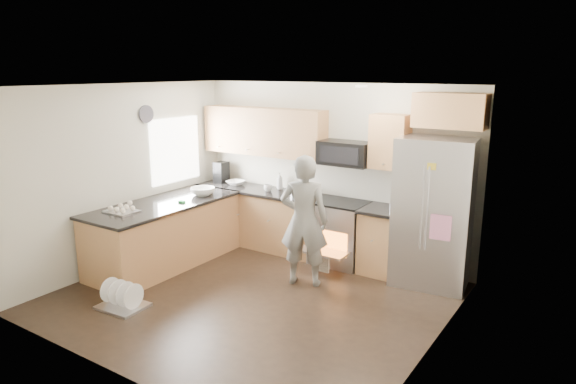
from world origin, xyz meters
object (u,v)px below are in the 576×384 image
Objects in this scene: stove_range at (340,218)px; refrigerator at (434,212)px; dish_rack at (122,300)px; person at (304,221)px.

refrigerator reaches higher than stove_range.
refrigerator reaches higher than dish_rack.
refrigerator is 3.43× the size of dish_rack.
stove_range is 1.38m from refrigerator.
stove_range is at bearing -113.82° from person.
dish_rack is at bearing -142.83° from refrigerator.
person is 2.44m from dish_rack.
stove_range reaches higher than dish_rack.
stove_range is at bearing 173.26° from refrigerator.
stove_range reaches higher than person.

